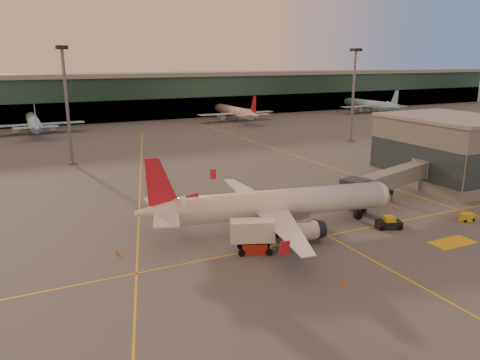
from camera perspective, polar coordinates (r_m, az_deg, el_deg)
name	(u,v)px	position (r m, az deg, el deg)	size (l,w,h in m)	color
ground	(319,256)	(57.39, 9.57, -9.15)	(600.00, 600.00, 0.00)	#4C4F54
taxi_markings	(155,179)	(92.93, -10.38, 0.08)	(100.12, 173.00, 0.01)	gold
terminal	(100,97)	(187.30, -16.68, 9.65)	(400.00, 20.00, 17.60)	#19382D
gate_building	(448,150)	(96.25, 24.06, 3.38)	(18.40, 22.40, 12.60)	slate
mast_west_near	(66,97)	(109.22, -20.42, 9.47)	(2.40, 2.40, 25.60)	slate
mast_east_near	(354,89)	(135.61, 13.68, 10.78)	(2.40, 2.40, 25.60)	slate
distant_aircraft_row	(48,132)	(162.29, -22.33, 5.38)	(290.00, 34.00, 13.00)	#95DBF9
main_airplane	(273,205)	(63.87, 4.06, -3.06)	(36.34, 32.97, 11.01)	white
jet_bridge	(397,178)	(81.30, 18.56, 0.23)	(24.64, 10.04, 5.58)	slate
catering_truck	(253,234)	(56.82, 1.58, -6.64)	(5.76, 4.10, 4.10)	#9F2016
gpu_cart	(467,217)	(75.65, 25.93, -4.11)	(2.04, 1.31, 1.15)	gold
pushback_tug	(389,224)	(68.35, 17.70, -5.08)	(3.79, 2.96, 1.73)	black
cone_nose	(392,206)	(77.65, 18.01, -3.08)	(0.48, 0.48, 0.61)	#FA4E0D
cone_tail	(117,252)	(58.98, -14.76, -8.50)	(0.41, 0.41, 0.52)	#FA4E0D
cone_wing_right	(342,283)	(50.82, 12.33, -12.22)	(0.43, 0.43, 0.55)	#FA4E0D
cone_wing_left	(224,196)	(79.39, -1.94, -1.98)	(0.46, 0.46, 0.58)	#FA4E0D
cone_fwd	(377,223)	(69.36, 16.31, -5.04)	(0.48, 0.48, 0.62)	#FA4E0D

